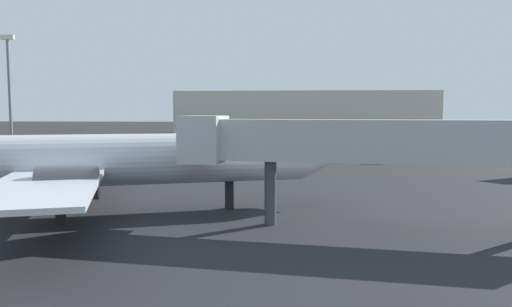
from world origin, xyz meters
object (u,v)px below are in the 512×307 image
airplane_at_gate (81,161)px  light_mast_left (9,85)px  jet_bridge (360,143)px  airplane_distant (468,132)px

airplane_at_gate → light_mast_left: light_mast_left is taller
light_mast_left → jet_bridge: bearing=-45.5°
jet_bridge → light_mast_left: size_ratio=1.15×
airplane_distant → airplane_at_gate: bearing=60.6°
airplane_distant → light_mast_left: size_ratio=1.39×
airplane_distant → jet_bridge: 65.56m
airplane_distant → light_mast_left: 80.54m
airplane_at_gate → jet_bridge: bearing=-25.7°
airplane_distant → light_mast_left: light_mast_left is taller
airplane_at_gate → jet_bridge: 17.27m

